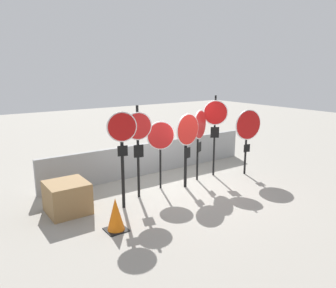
{
  "coord_description": "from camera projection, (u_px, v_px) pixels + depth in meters",
  "views": [
    {
      "loc": [
        -5.54,
        -7.06,
        3.31
      ],
      "look_at": [
        -0.59,
        0.0,
        1.34
      ],
      "focal_mm": 35.0,
      "sensor_mm": 36.0,
      "label": 1
    }
  ],
  "objects": [
    {
      "name": "ground_plane",
      "position": [
        185.0,
        187.0,
        9.47
      ],
      "size": [
        40.0,
        40.0,
        0.0
      ],
      "primitive_type": "plane",
      "color": "gray"
    },
    {
      "name": "fence_back",
      "position": [
        154.0,
        157.0,
        10.67
      ],
      "size": [
        7.43,
        0.12,
        1.01
      ],
      "color": "gray",
      "rests_on": "ground"
    },
    {
      "name": "stop_sign_0",
      "position": [
        122.0,
        141.0,
        7.64
      ],
      "size": [
        0.69,
        0.22,
        2.37
      ],
      "rotation": [
        0.0,
        0.0,
        -0.27
      ],
      "color": "black",
      "rests_on": "ground"
    },
    {
      "name": "stop_sign_1",
      "position": [
        138.0,
        136.0,
        8.3
      ],
      "size": [
        0.7,
        0.21,
        2.44
      ],
      "rotation": [
        0.0,
        0.0,
        -0.25
      ],
      "color": "black",
      "rests_on": "ground"
    },
    {
      "name": "stop_sign_2",
      "position": [
        161.0,
        139.0,
        8.99
      ],
      "size": [
        0.75,
        0.29,
        1.94
      ],
      "rotation": [
        0.0,
        0.0,
        -0.34
      ],
      "color": "black",
      "rests_on": "ground"
    },
    {
      "name": "stop_sign_3",
      "position": [
        187.0,
        137.0,
        9.09
      ],
      "size": [
        0.88,
        0.21,
        2.13
      ],
      "rotation": [
        0.0,
        0.0,
        0.18
      ],
      "color": "black",
      "rests_on": "ground"
    },
    {
      "name": "stop_sign_4",
      "position": [
        200.0,
        130.0,
        9.69
      ],
      "size": [
        0.79,
        0.41,
        2.16
      ],
      "rotation": [
        0.0,
        0.0,
        0.47
      ],
      "color": "black",
      "rests_on": "ground"
    },
    {
      "name": "stop_sign_5",
      "position": [
        215.0,
        120.0,
        10.06
      ],
      "size": [
        0.64,
        0.45,
        2.54
      ],
      "rotation": [
        0.0,
        0.0,
        -0.6
      ],
      "color": "black",
      "rests_on": "ground"
    },
    {
      "name": "stop_sign_6",
      "position": [
        248.0,
        129.0,
        10.27
      ],
      "size": [
        0.95,
        0.2,
        2.1
      ],
      "rotation": [
        0.0,
        0.0,
        -0.17
      ],
      "color": "black",
      "rests_on": "ground"
    },
    {
      "name": "traffic_cone_0",
      "position": [
        116.0,
        215.0,
        6.82
      ],
      "size": [
        0.44,
        0.44,
        0.72
      ],
      "color": "black",
      "rests_on": "ground"
    },
    {
      "name": "storage_crate",
      "position": [
        67.0,
        197.0,
        7.7
      ],
      "size": [
        0.92,
        0.95,
        0.74
      ],
      "color": "olive",
      "rests_on": "ground"
    }
  ]
}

